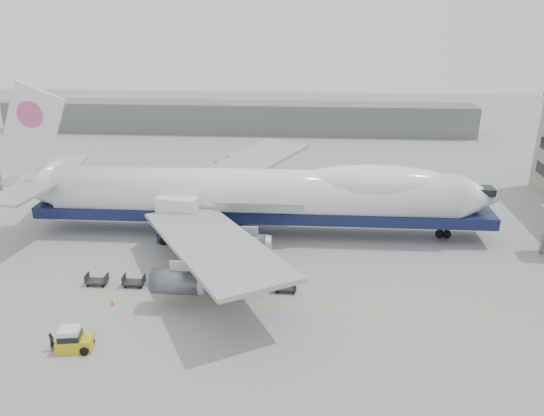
# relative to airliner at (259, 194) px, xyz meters

# --- Properties ---
(ground) EXTENTS (260.00, 260.00, 0.00)m
(ground) POSITION_rel_airliner_xyz_m (-0.64, -12.00, -5.62)
(ground) COLOR gray
(ground) RESTS_ON ground
(apron_line) EXTENTS (60.00, 0.15, 0.01)m
(apron_line) POSITION_rel_airliner_xyz_m (-0.64, -18.00, -5.62)
(apron_line) COLOR gold
(apron_line) RESTS_ON ground
(hangar) EXTENTS (110.00, 8.00, 7.00)m
(hangar) POSITION_rel_airliner_xyz_m (-10.64, 58.00, -2.12)
(hangar) COLOR slate
(hangar) RESTS_ON ground
(airliner) EXTENTS (67.00, 55.30, 19.98)m
(airliner) POSITION_rel_airliner_xyz_m (0.00, 0.00, 0.00)
(airliner) COLOR white
(airliner) RESTS_ON ground
(catering_truck) EXTENTS (5.91, 4.52, 6.22)m
(catering_truck) POSITION_rel_airliner_xyz_m (-9.88, -3.48, -2.16)
(catering_truck) COLOR navy
(catering_truck) RESTS_ON ground
(baggage_tug) EXTENTS (3.27, 2.08, 2.23)m
(baggage_tug) POSITION_rel_airliner_xyz_m (-14.22, -26.72, -4.63)
(baggage_tug) COLOR gold
(baggage_tug) RESTS_ON ground
(ground_worker) EXTENTS (0.43, 0.65, 1.75)m
(ground_worker) POSITION_rel_airliner_xyz_m (-16.09, -26.90, -4.75)
(ground_worker) COLOR black
(ground_worker) RESTS_ON ground
(traffic_cone) EXTENTS (0.42, 0.42, 0.62)m
(traffic_cone) POSITION_rel_airliner_xyz_m (-13.40, -19.21, -5.33)
(traffic_cone) COLOR #FC510D
(traffic_cone) RESTS_ON ground
(dolly_0) EXTENTS (2.30, 1.35, 1.30)m
(dolly_0) POSITION_rel_airliner_xyz_m (-16.52, -15.19, -5.09)
(dolly_0) COLOR #2D2D30
(dolly_0) RESTS_ON ground
(dolly_1) EXTENTS (2.30, 1.35, 1.30)m
(dolly_1) POSITION_rel_airliner_xyz_m (-12.36, -15.19, -5.09)
(dolly_1) COLOR #2D2D30
(dolly_1) RESTS_ON ground
(dolly_2) EXTENTS (2.30, 1.35, 1.30)m
(dolly_2) POSITION_rel_airliner_xyz_m (-8.21, -15.19, -5.09)
(dolly_2) COLOR #2D2D30
(dolly_2) RESTS_ON ground
(dolly_3) EXTENTS (2.30, 1.35, 1.30)m
(dolly_3) POSITION_rel_airliner_xyz_m (-4.05, -15.19, -5.09)
(dolly_3) COLOR #2D2D30
(dolly_3) RESTS_ON ground
(dolly_4) EXTENTS (2.30, 1.35, 1.30)m
(dolly_4) POSITION_rel_airliner_xyz_m (0.11, -15.19, -5.09)
(dolly_4) COLOR #2D2D30
(dolly_4) RESTS_ON ground
(dolly_5) EXTENTS (2.30, 1.35, 1.30)m
(dolly_5) POSITION_rel_airliner_xyz_m (4.27, -15.19, -5.09)
(dolly_5) COLOR #2D2D30
(dolly_5) RESTS_ON ground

